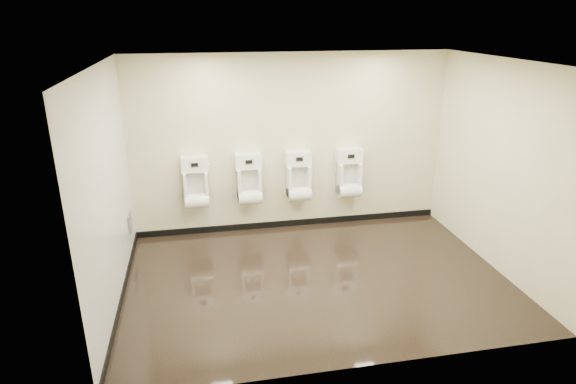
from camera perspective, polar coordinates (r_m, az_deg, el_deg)
name	(u,v)px	position (r m, az deg, el deg)	size (l,w,h in m)	color
ground	(317,278)	(6.54, 3.43, -10.18)	(5.00, 3.50, 0.00)	black
ceiling	(322,63)	(5.66, 4.04, 15.04)	(5.00, 3.50, 0.00)	white
back_wall	(291,144)	(7.59, 0.41, 5.70)	(5.00, 0.02, 2.80)	beige
front_wall	(368,241)	(4.41, 9.40, -5.75)	(5.00, 0.02, 2.80)	beige
left_wall	(107,193)	(5.87, -20.63, -0.08)	(0.02, 3.50, 2.80)	beige
right_wall	(502,168)	(6.99, 23.99, 2.63)	(0.02, 3.50, 2.80)	beige
tile_overlay_left	(108,193)	(5.87, -20.59, -0.08)	(0.01, 3.50, 2.80)	silver
skirting_back	(291,223)	(8.03, 0.40, -3.69)	(5.00, 0.02, 0.10)	black
skirting_left	(122,294)	(6.44, -19.02, -11.41)	(0.02, 3.50, 0.10)	black
access_panel	(130,223)	(7.30, -18.23, -3.47)	(0.04, 0.25, 0.25)	#9E9EA3
urinal_0	(196,186)	(7.48, -10.84, 0.72)	(0.42, 0.31, 0.78)	white
urinal_1	(249,183)	(7.52, -4.63, 1.12)	(0.42, 0.31, 0.78)	white
urinal_2	(299,179)	(7.63, 1.26, 1.50)	(0.42, 0.31, 0.78)	white
urinal_3	(349,176)	(7.84, 7.25, 1.86)	(0.42, 0.31, 0.78)	white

